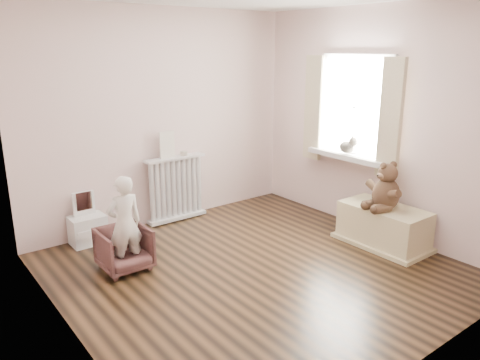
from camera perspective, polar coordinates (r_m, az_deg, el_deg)
floor at (r=4.75m, az=1.91°, el=-10.83°), size 3.60×3.60×0.01m
back_wall at (r=5.80m, az=-9.42°, el=7.42°), size 3.60×0.02×2.60m
front_wall at (r=3.19m, az=23.13°, el=-0.62°), size 3.60×0.02×2.60m
left_wall at (r=3.49m, az=-21.35°, el=0.92°), size 0.02×3.60×2.60m
right_wall at (r=5.63m, az=16.44°, el=6.73°), size 0.02×3.60×2.60m
window at (r=5.76m, az=13.90°, el=8.61°), size 0.03×0.90×1.10m
window_sill at (r=5.79m, az=12.96°, el=2.87°), size 0.22×1.10×0.06m
curtain_left at (r=5.34m, az=17.89°, el=7.12°), size 0.06×0.26×1.30m
curtain_right at (r=6.05m, az=8.96°, el=8.65°), size 0.06×0.26×1.30m
radiator at (r=5.94m, az=-7.78°, el=-1.33°), size 0.79×0.15×0.83m
paper_doll at (r=5.74m, az=-8.88°, el=4.28°), size 0.20×0.02×0.33m
tin_a at (r=5.88m, az=-6.86°, el=3.26°), size 0.09×0.09×0.05m
toy_vanity at (r=5.50m, az=-18.16°, el=-4.69°), size 0.38×0.27×0.60m
armchair at (r=4.80m, az=-13.91°, el=-8.15°), size 0.47×0.48×0.43m
child at (r=4.65m, az=-13.88°, el=-5.20°), size 0.35×0.23×0.96m
toy_bench at (r=5.47m, az=17.07°, el=-5.56°), size 0.50×0.94×0.44m
teddy_bear at (r=5.26m, az=17.42°, el=-1.03°), size 0.48×0.41×0.52m
plush_cat at (r=5.75m, az=12.96°, el=4.12°), size 0.21×0.29×0.22m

